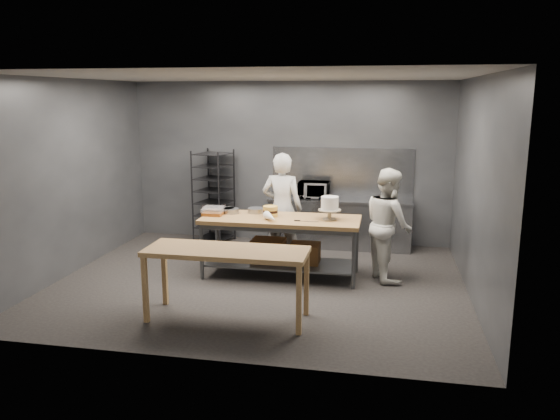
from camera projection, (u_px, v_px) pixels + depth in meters
name	position (u px, v px, depth m)	size (l,w,h in m)	color
ground	(260.00, 282.00, 8.17)	(6.00, 6.00, 0.00)	black
back_wall	(289.00, 163.00, 10.26)	(6.00, 0.04, 3.00)	#4C4F54
work_table	(282.00, 240.00, 8.37)	(2.40, 0.90, 0.92)	#9B6A3E
near_counter	(227.00, 256.00, 6.68)	(2.00, 0.70, 0.90)	brown
back_counter	(340.00, 223.00, 9.98)	(2.60, 0.60, 0.90)	slate
splashback_panel	(342.00, 172.00, 10.09)	(2.60, 0.02, 0.90)	slate
speed_rack	(214.00, 197.00, 10.27)	(0.72, 0.76, 1.75)	black
chef_behind	(282.00, 208.00, 8.95)	(0.67, 0.44, 1.84)	silver
chef_right	(388.00, 224.00, 8.18)	(0.82, 0.64, 1.69)	silver
microwave	(314.00, 190.00, 9.95)	(0.54, 0.37, 0.30)	black
frosted_cake_stand	(330.00, 205.00, 8.10)	(0.34, 0.34, 0.35)	#ACA18A
layer_cake	(270.00, 211.00, 8.36)	(0.23, 0.23, 0.16)	#EAC64A
cake_pans	(238.00, 210.00, 8.62)	(0.74, 0.37, 0.07)	gray
piping_bag	(271.00, 217.00, 8.02)	(0.12, 0.12, 0.38)	white
offset_spatula	(303.00, 221.00, 8.04)	(0.37, 0.02, 0.02)	slate
pastry_clamshells	(213.00, 211.00, 8.50)	(0.34, 0.37, 0.11)	#A35A20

